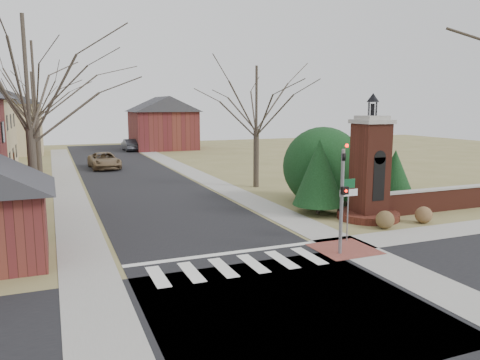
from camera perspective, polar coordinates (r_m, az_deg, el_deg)
name	(u,v)px	position (r m, az deg, el deg)	size (l,w,h in m)	color
ground	(247,273)	(16.87, 0.82, -11.27)	(120.00, 120.00, 0.00)	olive
main_street	(138,181)	(37.54, -12.37, -0.08)	(8.00, 70.00, 0.01)	black
cross_street	(286,306)	(14.36, 5.66, -15.07)	(120.00, 8.00, 0.01)	black
crosswalk_zone	(238,266)	(17.56, -0.21, -10.40)	(8.00, 2.20, 0.02)	silver
stop_bar	(224,254)	(18.89, -1.93, -8.98)	(8.00, 0.35, 0.02)	silver
sidewalk_right_main	(201,177)	(38.73, -4.78, 0.39)	(2.00, 60.00, 0.02)	gray
sidewalk_left	(67,185)	(37.04, -20.32, -0.56)	(2.00, 60.00, 0.02)	gray
curb_apron	(344,249)	(19.92, 12.62, -8.23)	(2.40, 2.40, 0.02)	brown
traffic_signal_pole	(342,190)	(18.69, 12.38, -1.23)	(0.28, 0.41, 4.50)	slate
sign_post	(348,197)	(20.68, 13.06, -2.07)	(0.90, 0.07, 2.75)	slate
brick_gate_monument	(370,178)	(25.02, 15.52, 0.26)	(3.20, 3.20, 6.47)	#5B261A
brick_garden_wall	(435,200)	(28.23, 22.65, -2.24)	(7.50, 0.50, 1.30)	#5B261A
house_distant_right	(163,122)	(64.17, -9.42, 7.02)	(8.80, 8.80, 7.30)	maroon
evergreen_near	(319,172)	(25.62, 9.60, 0.97)	(2.80, 2.80, 4.10)	#473D33
evergreen_mid	(357,161)	(28.40, 14.03, 2.23)	(3.40, 3.40, 4.70)	#473D33
evergreen_far	(395,173)	(28.95, 18.34, 0.76)	(2.40, 2.40, 3.30)	#473D33
evergreen_mass	(323,163)	(28.65, 10.05, 2.02)	(4.80, 4.80, 4.80)	black
bare_tree_0	(25,64)	(23.64, -24.70, 12.72)	(8.05, 8.05, 11.15)	#473D33
bare_tree_1	(33,74)	(36.63, -23.90, 11.74)	(8.40, 8.40, 11.64)	#473D33
bare_tree_2	(32,93)	(49.59, -24.01, 9.68)	(7.35, 7.35, 10.19)	#473D33
bare_tree_3	(256,93)	(33.49, 2.02, 10.51)	(7.00, 7.00, 9.70)	#473D33
pickup_truck	(104,161)	(45.47, -16.21, 2.29)	(2.49, 5.41, 1.50)	brown
distant_car	(130,145)	(62.33, -13.24, 4.19)	(1.64, 4.70, 1.55)	#33343A
dry_shrub_left	(385,220)	(23.54, 17.26, -4.65)	(0.88, 0.88, 0.88)	brown
dry_shrub_right	(424,215)	(25.28, 21.48, -3.98)	(0.85, 0.85, 0.85)	brown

